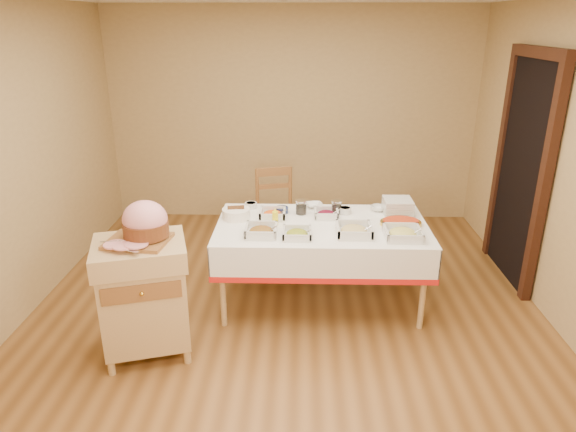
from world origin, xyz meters
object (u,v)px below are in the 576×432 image
object	(u,v)px
dining_table	(321,241)
brass_platter	(401,223)
mustard_bottle	(275,218)
preserve_jar_left	(301,208)
bread_basket	(236,213)
preserve_jar_right	(337,208)
butcher_cart	(144,292)
plate_stack	(397,206)
ham_on_board	(144,224)
dining_chair	(277,212)

from	to	relation	value
dining_table	brass_platter	xyz separation A→B (m)	(0.68, -0.00, 0.18)
mustard_bottle	preserve_jar_left	bearing A→B (deg)	52.20
bread_basket	preserve_jar_right	bearing A→B (deg)	9.76
preserve_jar_left	mustard_bottle	world-z (taller)	mustard_bottle
dining_table	mustard_bottle	size ratio (longest dim) A/B	11.56
butcher_cart	plate_stack	bearing A→B (deg)	27.83
preserve_jar_right	ham_on_board	bearing A→B (deg)	-144.26
mustard_bottle	bread_basket	bearing A→B (deg)	155.96
preserve_jar_left	plate_stack	bearing A→B (deg)	2.01
mustard_bottle	dining_table	bearing A→B (deg)	5.80
preserve_jar_right	plate_stack	xyz separation A→B (m)	(0.55, 0.00, 0.02)
preserve_jar_right	plate_stack	world-z (taller)	plate_stack
dining_table	bread_basket	world-z (taller)	bread_basket
ham_on_board	preserve_jar_left	bearing A→B (deg)	42.08
preserve_jar_left	plate_stack	distance (m)	0.88
butcher_cart	bread_basket	bearing A→B (deg)	57.39
dining_chair	bread_basket	world-z (taller)	dining_chair
preserve_jar_left	preserve_jar_right	bearing A→B (deg)	4.82
butcher_cart	brass_platter	distance (m)	2.19
ham_on_board	mustard_bottle	xyz separation A→B (m)	(0.90, 0.72, -0.22)
mustard_bottle	brass_platter	xyz separation A→B (m)	(1.08, 0.04, -0.05)
mustard_bottle	bread_basket	world-z (taller)	mustard_bottle
butcher_cart	ham_on_board	size ratio (longest dim) A/B	2.03
preserve_jar_left	mustard_bottle	size ratio (longest dim) A/B	0.83
butcher_cart	preserve_jar_left	size ratio (longest dim) A/B	7.02
dining_chair	plate_stack	world-z (taller)	dining_chair
bread_basket	butcher_cart	bearing A→B (deg)	-122.61
dining_chair	preserve_jar_right	size ratio (longest dim) A/B	7.90
brass_platter	mustard_bottle	bearing A→B (deg)	-177.94
ham_on_board	plate_stack	size ratio (longest dim) A/B	1.81
ham_on_board	dining_chair	bearing A→B (deg)	64.17
ham_on_board	preserve_jar_left	world-z (taller)	ham_on_board
preserve_jar_left	bread_basket	bearing A→B (deg)	-167.54
bread_basket	plate_stack	bearing A→B (deg)	6.22
dining_table	ham_on_board	size ratio (longest dim) A/B	4.01
dining_table	plate_stack	distance (m)	0.78
preserve_jar_left	plate_stack	size ratio (longest dim) A/B	0.52
ham_on_board	brass_platter	xyz separation A→B (m)	(1.98, 0.76, -0.27)
dining_chair	dining_table	bearing A→B (deg)	-66.35
dining_chair	preserve_jar_left	xyz separation A→B (m)	(0.26, -0.76, 0.33)
preserve_jar_left	bread_basket	distance (m)	0.59
preserve_jar_right	brass_platter	xyz separation A→B (m)	(0.54, -0.27, -0.03)
ham_on_board	preserve_jar_left	xyz separation A→B (m)	(1.12, 1.01, -0.23)
butcher_cart	plate_stack	distance (m)	2.33
preserve_jar_right	mustard_bottle	world-z (taller)	mustard_bottle
butcher_cart	brass_platter	xyz separation A→B (m)	(2.02, 0.80, 0.26)
plate_stack	brass_platter	xyz separation A→B (m)	(-0.02, -0.28, -0.05)
ham_on_board	preserve_jar_right	distance (m)	1.79
preserve_jar_left	mustard_bottle	xyz separation A→B (m)	(-0.22, -0.29, 0.01)
dining_table	preserve_jar_left	distance (m)	0.38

